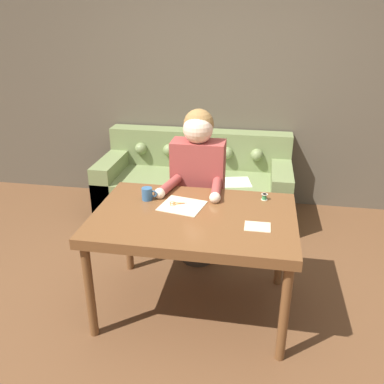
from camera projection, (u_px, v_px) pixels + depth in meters
ground_plane at (194, 310)px, 2.96m from camera, size 16.00×16.00×0.00m
wall_back at (227, 84)px, 4.26m from camera, size 8.00×0.06×2.60m
dining_table at (194, 224)px, 2.73m from camera, size 1.34×0.91×0.76m
couch at (195, 186)px, 4.31m from camera, size 1.96×0.86×0.84m
person at (198, 186)px, 3.29m from camera, size 0.48×0.60×1.32m
pattern_paper_main at (182, 206)px, 2.81m from camera, size 0.33×0.32×0.00m
pattern_paper_offcut at (257, 227)px, 2.54m from camera, size 0.16×0.13×0.00m
scissors at (181, 204)px, 2.84m from camera, size 0.24×0.12×0.01m
mug at (147, 194)px, 2.89m from camera, size 0.11×0.08×0.09m
thread_spool at (264, 197)px, 2.90m from camera, size 0.04×0.04×0.05m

